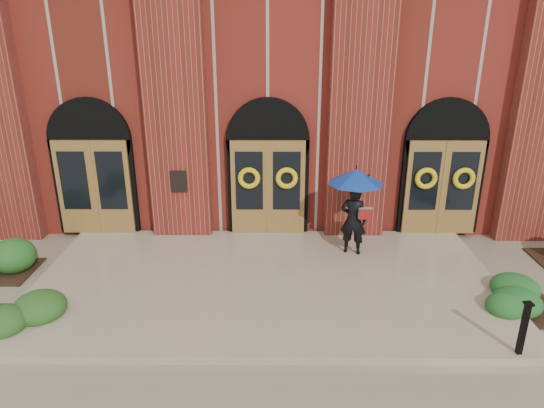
{
  "coord_description": "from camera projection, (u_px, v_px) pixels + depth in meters",
  "views": [
    {
      "loc": [
        0.17,
        -9.17,
        5.37
      ],
      "look_at": [
        0.11,
        1.0,
        1.59
      ],
      "focal_mm": 32.0,
      "sensor_mm": 36.0,
      "label": 1
    }
  ],
  "objects": [
    {
      "name": "landing",
      "position": [
        267.0,
        282.0,
        10.58
      ],
      "size": [
        10.0,
        5.3,
        0.15
      ],
      "primitive_type": "cube",
      "color": "tan",
      "rests_on": "ground"
    },
    {
      "name": "metal_post",
      "position": [
        524.0,
        327.0,
        8.01
      ],
      "size": [
        0.15,
        0.15,
        0.98
      ],
      "rotation": [
        0.0,
        0.0,
        0.13
      ],
      "color": "black",
      "rests_on": "landing"
    },
    {
      "name": "hedge_front_right",
      "position": [
        522.0,
        300.0,
        9.61
      ],
      "size": [
        1.34,
        1.14,
        0.47
      ],
      "primitive_type": "ellipsoid",
      "color": "#1D511F",
      "rests_on": "ground"
    },
    {
      "name": "ground",
      "position": [
        267.0,
        289.0,
        10.47
      ],
      "size": [
        90.0,
        90.0,
        0.0
      ],
      "primitive_type": "plane",
      "color": "gray",
      "rests_on": "ground"
    },
    {
      "name": "man_with_umbrella",
      "position": [
        355.0,
        195.0,
        11.3
      ],
      "size": [
        1.65,
        1.65,
        2.1
      ],
      "rotation": [
        0.0,
        0.0,
        2.84
      ],
      "color": "black",
      "rests_on": "landing"
    },
    {
      "name": "church_building",
      "position": [
        270.0,
        79.0,
        17.48
      ],
      "size": [
        16.2,
        12.53,
        7.0
      ],
      "color": "maroon",
      "rests_on": "ground"
    }
  ]
}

